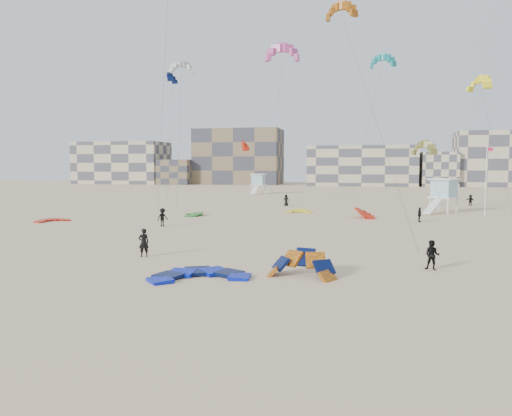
% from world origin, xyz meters
% --- Properties ---
extents(ground, '(320.00, 320.00, 0.00)m').
position_xyz_m(ground, '(0.00, 0.00, 0.00)').
color(ground, '#D5B78E').
rests_on(ground, ground).
extents(kite_ground_blue, '(6.36, 6.48, 0.80)m').
position_xyz_m(kite_ground_blue, '(3.66, -1.59, 0.00)').
color(kite_ground_blue, '#092DD2').
rests_on(kite_ground_blue, ground).
extents(kite_ground_orange, '(4.18, 4.20, 3.62)m').
position_xyz_m(kite_ground_orange, '(8.84, -0.15, 0.00)').
color(kite_ground_orange, orange).
rests_on(kite_ground_orange, ground).
extents(kite_ground_red, '(4.78, 4.74, 0.61)m').
position_xyz_m(kite_ground_red, '(-20.60, 20.59, 0.00)').
color(kite_ground_red, red).
rests_on(kite_ground_red, ground).
extents(kite_ground_green, '(4.62, 4.46, 1.44)m').
position_xyz_m(kite_ground_green, '(-8.23, 29.89, 0.00)').
color(kite_ground_green, '#218C30').
rests_on(kite_ground_green, ground).
extents(kite_ground_red_far, '(4.34, 4.20, 3.50)m').
position_xyz_m(kite_ground_red_far, '(11.91, 31.89, 0.00)').
color(kite_ground_red_far, red).
rests_on(kite_ground_red_far, ground).
extents(kite_ground_yellow, '(3.48, 3.67, 1.57)m').
position_xyz_m(kite_ground_yellow, '(3.69, 36.38, 0.00)').
color(kite_ground_yellow, yellow).
rests_on(kite_ground_yellow, ground).
extents(kitesurfer_main, '(0.80, 0.77, 1.85)m').
position_xyz_m(kitesurfer_main, '(-1.92, 3.49, 0.93)').
color(kitesurfer_main, black).
rests_on(kitesurfer_main, ground).
extents(kitesurfer_b, '(0.99, 0.88, 1.70)m').
position_xyz_m(kitesurfer_b, '(15.82, 3.25, 0.85)').
color(kitesurfer_b, black).
rests_on(kitesurfer_b, ground).
extents(kitesurfer_c, '(1.23, 1.32, 1.79)m').
position_xyz_m(kitesurfer_c, '(-7.36, 19.09, 0.89)').
color(kitesurfer_c, black).
rests_on(kitesurfer_c, ground).
extents(kitesurfer_d, '(0.53, 0.97, 1.56)m').
position_xyz_m(kitesurfer_d, '(17.51, 28.64, 0.78)').
color(kitesurfer_d, black).
rests_on(kitesurfer_d, ground).
extents(kitesurfer_e, '(0.87, 0.59, 1.72)m').
position_xyz_m(kitesurfer_e, '(0.35, 46.43, 0.86)').
color(kitesurfer_e, black).
rests_on(kitesurfer_e, ground).
extents(kitesurfer_f, '(1.23, 1.55, 1.65)m').
position_xyz_m(kitesurfer_f, '(27.07, 53.42, 0.82)').
color(kitesurfer_f, black).
rests_on(kitesurfer_f, ground).
extents(kite_fly_orange, '(8.46, 31.20, 23.13)m').
position_xyz_m(kite_fly_orange, '(8.85, 31.71, 22.99)').
color(kite_fly_orange, orange).
rests_on(kite_fly_orange, ground).
extents(kite_fly_grey, '(4.51, 10.08, 19.21)m').
position_xyz_m(kite_fly_grey, '(-12.44, 37.93, 18.91)').
color(kite_fly_grey, silver).
rests_on(kite_fly_grey, ground).
extents(kite_fly_pink, '(5.55, 5.94, 22.31)m').
position_xyz_m(kite_fly_pink, '(-0.14, 45.54, 21.80)').
color(kite_fly_pink, '#EA52A2').
rests_on(kite_fly_pink, ground).
extents(kite_fly_olive, '(4.69, 14.80, 8.19)m').
position_xyz_m(kite_fly_olive, '(18.86, 39.78, 8.00)').
color(kite_fly_olive, olive).
rests_on(kite_fly_olive, ground).
extents(kite_fly_yellow, '(8.09, 7.57, 17.06)m').
position_xyz_m(kite_fly_yellow, '(26.12, 45.23, 16.56)').
color(kite_fly_yellow, yellow).
rests_on(kite_fly_yellow, ground).
extents(kite_fly_navy, '(3.93, 9.37, 20.31)m').
position_xyz_m(kite_fly_navy, '(-19.18, 50.86, 20.01)').
color(kite_fly_navy, '#060E43').
rests_on(kite_fly_navy, ground).
extents(kite_fly_teal_b, '(6.91, 7.31, 23.26)m').
position_xyz_m(kite_fly_teal_b, '(14.06, 60.66, 23.07)').
color(kite_fly_teal_b, teal).
rests_on(kite_fly_teal_b, ground).
extents(kite_fly_red, '(6.62, 5.09, 9.52)m').
position_xyz_m(kite_fly_red, '(-8.59, 57.21, 9.18)').
color(kite_fly_red, red).
rests_on(kite_fly_red, ground).
extents(lifeguard_tower_near, '(4.26, 6.51, 4.32)m').
position_xyz_m(lifeguard_tower_near, '(21.46, 40.21, 2.14)').
color(lifeguard_tower_near, white).
rests_on(lifeguard_tower_near, ground).
extents(lifeguard_tower_far, '(3.21, 5.93, 4.28)m').
position_xyz_m(lifeguard_tower_far, '(-10.85, 77.85, 2.12)').
color(lifeguard_tower_far, white).
rests_on(lifeguard_tower_far, ground).
extents(flagpole, '(0.68, 0.10, 8.34)m').
position_xyz_m(flagpole, '(25.49, 36.22, 4.37)').
color(flagpole, white).
rests_on(flagpole, ground).
extents(condo_west_a, '(30.00, 15.00, 14.00)m').
position_xyz_m(condo_west_a, '(-70.00, 130.00, 7.00)').
color(condo_west_a, '#C1B18D').
rests_on(condo_west_a, ground).
extents(condo_west_b, '(28.00, 14.00, 18.00)m').
position_xyz_m(condo_west_b, '(-30.00, 134.00, 9.00)').
color(condo_west_b, brown).
rests_on(condo_west_b, ground).
extents(condo_mid, '(32.00, 16.00, 12.00)m').
position_xyz_m(condo_mid, '(10.00, 130.00, 6.00)').
color(condo_mid, '#C1B18D').
rests_on(condo_mid, ground).
extents(condo_east, '(26.00, 14.00, 16.00)m').
position_xyz_m(condo_east, '(50.00, 132.00, 8.00)').
color(condo_east, '#C1B18D').
rests_on(condo_east, ground).
extents(condo_fill_left, '(12.00, 10.00, 8.00)m').
position_xyz_m(condo_fill_left, '(-50.00, 128.00, 4.00)').
color(condo_fill_left, brown).
rests_on(condo_fill_left, ground).
extents(condo_fill_right, '(10.00, 10.00, 10.00)m').
position_xyz_m(condo_fill_right, '(32.00, 128.00, 5.00)').
color(condo_fill_right, '#C1B18D').
rests_on(condo_fill_right, ground).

